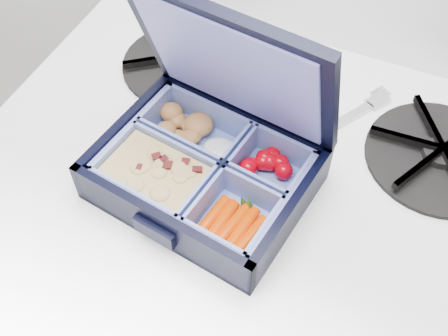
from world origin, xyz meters
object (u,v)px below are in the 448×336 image
at_px(stove, 230,317).
at_px(burner_grate, 441,152).
at_px(bento_box, 204,173).
at_px(fork, 328,129).

relative_size(stove, burner_grate, 5.29).
bearing_deg(bento_box, stove, 79.62).
relative_size(stove, bento_box, 4.10).
height_order(burner_grate, fork, burner_grate).
bearing_deg(fork, bento_box, -94.83).
bearing_deg(burner_grate, bento_box, -147.52).
bearing_deg(stove, bento_box, -108.75).
xyz_separation_m(bento_box, fork, (0.10, 0.14, -0.02)).
relative_size(bento_box, fork, 1.27).
bearing_deg(bento_box, fork, 62.12).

